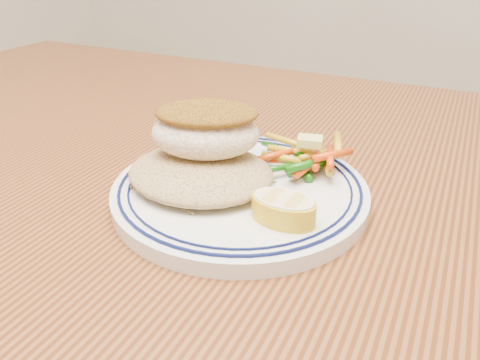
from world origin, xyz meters
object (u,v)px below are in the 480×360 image
at_px(dining_table, 249,264).
at_px(plate, 240,190).
at_px(lemon_wedge, 283,208).
at_px(rice_pilaf, 200,170).
at_px(fish_fillet, 206,128).
at_px(vegetable_pile, 308,158).

distance_m(dining_table, plate, 0.11).
bearing_deg(plate, lemon_wedge, -34.25).
bearing_deg(dining_table, lemon_wedge, -47.32).
height_order(rice_pilaf, fish_fillet, fish_fillet).
relative_size(plate, rice_pilaf, 1.71).
bearing_deg(plate, vegetable_pile, 50.46).
bearing_deg(dining_table, vegetable_pile, 35.18).
distance_m(rice_pilaf, lemon_wedge, 0.10).
relative_size(dining_table, lemon_wedge, 25.75).
height_order(vegetable_pile, lemon_wedge, vegetable_pile).
relative_size(dining_table, plate, 6.14).
xyz_separation_m(vegetable_pile, lemon_wedge, (0.01, -0.10, -0.00)).
relative_size(plate, lemon_wedge, 4.19).
height_order(rice_pilaf, lemon_wedge, rice_pilaf).
distance_m(plate, fish_fillet, 0.07).
bearing_deg(fish_fillet, rice_pilaf, -77.93).
distance_m(rice_pilaf, vegetable_pile, 0.11).
distance_m(plate, lemon_wedge, 0.07).
distance_m(rice_pilaf, fish_fillet, 0.04).
relative_size(rice_pilaf, vegetable_pile, 1.38).
bearing_deg(fish_fillet, vegetable_pile, 29.39).
relative_size(plate, fish_fillet, 1.94).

